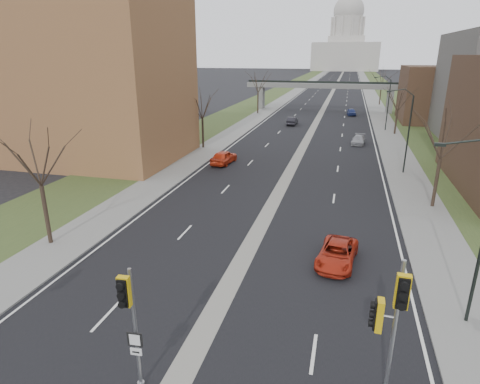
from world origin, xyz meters
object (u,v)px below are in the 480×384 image
at_px(car_left_far, 292,121).
at_px(car_right_mid, 358,140).
at_px(signal_pole_right, 391,312).
at_px(car_right_near, 337,254).
at_px(signal_pole_median, 130,312).
at_px(car_right_far, 351,112).
at_px(car_left_near, 224,157).

relative_size(car_left_far, car_right_mid, 1.01).
relative_size(signal_pole_right, car_right_near, 1.23).
height_order(signal_pole_median, car_right_mid, signal_pole_median).
bearing_deg(signal_pole_median, car_right_mid, 75.61).
bearing_deg(car_left_far, car_right_far, -123.21).
xyz_separation_m(signal_pole_right, car_left_far, (-11.49, 59.41, -2.98)).
distance_m(car_right_mid, car_right_far, 28.68).
bearing_deg(car_right_far, car_left_near, -113.90).
xyz_separation_m(signal_pole_right, car_right_far, (-1.27, 74.30, -2.98)).
bearing_deg(signal_pole_right, car_right_mid, 91.74).
height_order(signal_pole_median, car_left_far, signal_pole_median).
height_order(car_right_near, car_right_mid, car_right_near).
distance_m(signal_pole_median, car_left_near, 33.49).
relative_size(car_left_far, car_right_far, 1.04).
height_order(signal_pole_median, signal_pole_right, signal_pole_right).
relative_size(car_right_mid, car_right_far, 1.03).
distance_m(car_left_near, car_right_near, 24.70).
height_order(car_left_far, car_right_near, car_left_far).
relative_size(signal_pole_right, car_right_mid, 1.33).
xyz_separation_m(signal_pole_median, signal_pole_right, (8.80, 2.16, 0.11)).
height_order(signal_pole_right, car_right_far, signal_pole_right).
bearing_deg(car_right_far, signal_pole_median, -101.55).
bearing_deg(signal_pole_right, car_right_near, 102.45).
distance_m(signal_pole_right, car_left_far, 60.58).
xyz_separation_m(car_left_far, car_right_far, (10.22, 14.89, -0.00)).
height_order(signal_pole_median, car_right_far, signal_pole_median).
height_order(signal_pole_right, car_right_near, signal_pole_right).
height_order(car_right_near, car_right_far, car_right_far).
bearing_deg(car_right_mid, car_right_far, 98.29).
distance_m(signal_pole_median, car_right_mid, 48.66).
bearing_deg(car_right_mid, signal_pole_right, -83.50).
xyz_separation_m(car_left_far, car_right_mid, (11.26, -13.76, -0.09)).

